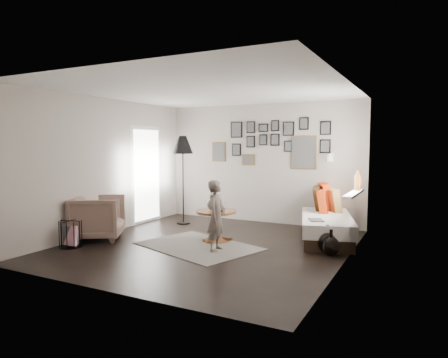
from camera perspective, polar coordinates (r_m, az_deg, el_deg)
The scene contains 23 objects.
ground at distance 6.88m, azimuth -2.31°, elevation -9.46°, with size 4.80×4.80×0.00m, color black.
wall_back at distance 8.85m, azimuth 5.35°, elevation 2.23°, with size 4.50×4.50×0.00m, color #AFA499.
wall_front at distance 4.75m, azimuth -16.78°, elevation -0.20°, with size 4.50×4.50×0.00m, color #AFA499.
wall_left at distance 8.03m, azimuth -16.45°, elevation 1.79°, with size 4.80×4.80×0.00m, color #AFA499.
wall_right at distance 5.91m, azimuth 17.01°, elevation 0.74°, with size 4.80×4.80×0.00m, color #AFA499.
ceiling at distance 6.73m, azimuth -2.38°, elevation 12.52°, with size 4.80×4.80×0.00m, color white.
door_left at distance 8.94m, azimuth -11.04°, elevation 0.58°, with size 0.00×2.14×2.14m.
window_right at distance 7.27m, azimuth 18.24°, elevation -1.47°, with size 0.15×1.32×1.30m.
gallery_wall at distance 8.72m, azimuth 7.09°, elevation 5.09°, with size 2.74×0.03×1.08m.
wall_sconce at distance 8.13m, azimuth 14.86°, elevation 3.01°, with size 0.18×0.36×0.16m.
rug at distance 6.83m, azimuth -3.72°, elevation -9.54°, with size 1.93×1.35×0.01m, color #B2A99C.
pedestal_table at distance 7.11m, azimuth -1.15°, elevation -6.89°, with size 0.70×0.70×0.55m.
vase at distance 7.09m, azimuth -1.65°, elevation -3.23°, with size 0.20×0.20×0.50m.
candles at distance 6.99m, azimuth -0.36°, elevation -3.57°, with size 0.12×0.12×0.26m.
daybed at distance 7.52m, azimuth 14.57°, elevation -6.09°, with size 1.35×2.11×0.96m.
magazine_on_daybed at distance 6.89m, azimuth 13.01°, elevation -5.73°, with size 0.22×0.30×0.02m, color black.
armchair at distance 7.60m, azimuth -17.57°, elevation -5.26°, with size 0.85×0.87×0.80m, color #755B4F.
armchair_cushion at distance 7.60m, azimuth -17.21°, elevation -4.61°, with size 0.36×0.36×0.09m, color silver.
floor_lamp at distance 8.61m, azimuth -5.91°, elevation 4.41°, with size 0.44×0.44×1.90m.
magazine_basket at distance 7.21m, azimuth -21.07°, elevation -7.35°, with size 0.42×0.42×0.44m.
demijohn_large at distance 6.56m, azimuth 14.54°, elevation -8.77°, with size 0.30×0.30×0.45m.
demijohn_small at distance 6.43m, azimuth 15.02°, elevation -9.23°, with size 0.27×0.27×0.41m.
child at distance 6.41m, azimuth -1.10°, elevation -5.29°, with size 0.42×0.27×1.15m, color #5F524B.
Camera 1 is at (3.29, -5.80, 1.70)m, focal length 32.00 mm.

